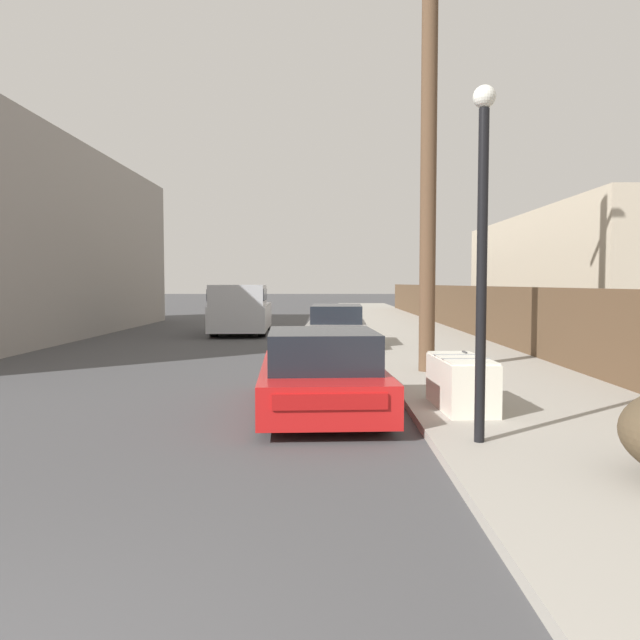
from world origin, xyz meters
TOP-DOWN VIEW (x-y plane):
  - sidewalk_curb at (5.30, 23.50)m, footprint 4.20×63.00m
  - discarded_fridge at (3.95, 6.92)m, footprint 0.77×1.68m
  - parked_sports_car_red at (1.88, 7.26)m, footprint 2.07×4.29m
  - car_parked_mid at (2.30, 16.74)m, footprint 1.85×4.71m
  - pickup_truck at (-1.29, 21.63)m, footprint 2.30×5.49m
  - utility_pole at (4.08, 10.85)m, footprint 1.80×0.33m
  - street_lamp at (3.74, 4.97)m, footprint 0.26×0.26m
  - wooden_fence at (7.25, 21.98)m, footprint 0.08×45.21m
  - building_right_house at (12.84, 23.30)m, footprint 6.00×16.36m

SIDE VIEW (x-z plane):
  - sidewalk_curb at x=5.30m, z-range 0.00..0.12m
  - discarded_fridge at x=3.95m, z-range 0.11..0.90m
  - parked_sports_car_red at x=1.88m, z-range -0.05..1.21m
  - car_parked_mid at x=2.30m, z-range -0.04..1.27m
  - pickup_truck at x=-1.29m, z-range -0.01..1.90m
  - wooden_fence at x=7.25m, z-range 0.12..1.87m
  - building_right_house at x=12.84m, z-range 0.00..4.74m
  - street_lamp at x=3.74m, z-range 0.48..4.58m
  - utility_pole at x=4.08m, z-range 0.21..9.65m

